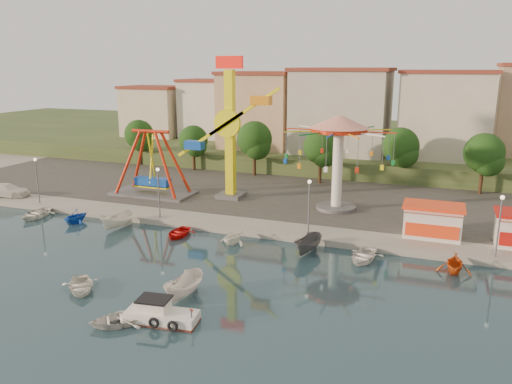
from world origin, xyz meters
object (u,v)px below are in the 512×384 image
at_px(wave_swinger, 339,141).
at_px(pirate_ship_ride, 152,164).
at_px(van, 7,190).
at_px(cabin_motorboat, 160,315).
at_px(kamikaze_tower, 233,134).
at_px(skiff, 184,287).
at_px(rowboat_a, 80,286).

bearing_deg(wave_swinger, pirate_ship_ride, -176.45).
bearing_deg(van, wave_swinger, -91.31).
xyz_separation_m(wave_swinger, cabin_motorboat, (-5.67, -27.71, -7.75)).
height_order(kamikaze_tower, cabin_motorboat, kamikaze_tower).
bearing_deg(van, kamikaze_tower, -85.10).
bearing_deg(kamikaze_tower, wave_swinger, -1.51).
bearing_deg(pirate_ship_ride, van, -156.35).
xyz_separation_m(pirate_ship_ride, skiff, (16.64, -22.78, -3.56)).
height_order(pirate_ship_ride, skiff, pirate_ship_ride).
xyz_separation_m(wave_swinger, van, (-38.58, -8.45, -6.82)).
xyz_separation_m(pirate_ship_ride, van, (-16.12, -7.06, -3.02)).
height_order(rowboat_a, skiff, skiff).
distance_m(cabin_motorboat, skiff, 3.56).
xyz_separation_m(pirate_ship_ride, rowboat_a, (8.94, -24.39, -4.01)).
relative_size(pirate_ship_ride, kamikaze_tower, 0.61).
relative_size(pirate_ship_ride, cabin_motorboat, 2.04).
bearing_deg(pirate_ship_ride, kamikaze_tower, 9.75).
distance_m(cabin_motorboat, rowboat_a, 8.07).
xyz_separation_m(kamikaze_tower, wave_swinger, (12.44, -0.33, -0.17)).
bearing_deg(rowboat_a, pirate_ship_ride, 69.18).
distance_m(kamikaze_tower, rowboat_a, 27.33).
distance_m(pirate_ship_ride, skiff, 28.44).
xyz_separation_m(kamikaze_tower, skiff, (6.63, -24.50, -7.54)).
relative_size(pirate_ship_ride, rowboat_a, 2.71).
bearing_deg(skiff, van, 157.65).
distance_m(cabin_motorboat, van, 38.13).
distance_m(wave_swinger, van, 40.08).
bearing_deg(kamikaze_tower, rowboat_a, -92.36).
height_order(rowboat_a, van, van).
bearing_deg(kamikaze_tower, skiff, -74.87).
xyz_separation_m(pirate_ship_ride, cabin_motorboat, (16.78, -26.32, -3.95)).
distance_m(wave_swinger, skiff, 25.93).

